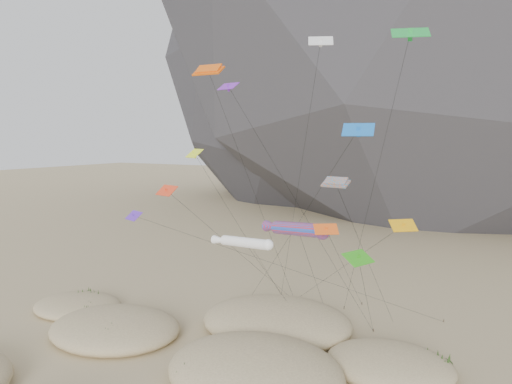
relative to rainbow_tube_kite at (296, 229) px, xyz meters
The scene contains 8 objects.
dunes 14.33m from the rainbow_tube_kite, 124.61° to the right, with size 50.64×36.77×4.05m.
dune_grass 14.05m from the rainbow_tube_kite, 114.00° to the right, with size 44.26×28.00×1.57m.
kite_stakes 16.69m from the rainbow_tube_kite, 98.41° to the left, with size 21.35×7.33×0.30m.
rainbow_tube_kite is the anchor object (origin of this frame).
white_tube_kite 4.93m from the rainbow_tube_kite, 132.88° to the right, with size 7.05×12.85×11.10m.
orange_parafoil 16.17m from the rainbow_tube_kite, behind, with size 5.09×12.59×25.88m.
multi_parafoil 7.52m from the rainbow_tube_kite, 35.09° to the right, with size 2.23×16.23×16.30m.
delta_kites 6.28m from the rainbow_tube_kite, 68.03° to the right, with size 28.23×21.75×27.68m.
Camera 1 is at (21.67, -26.83, 19.30)m, focal length 35.00 mm.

